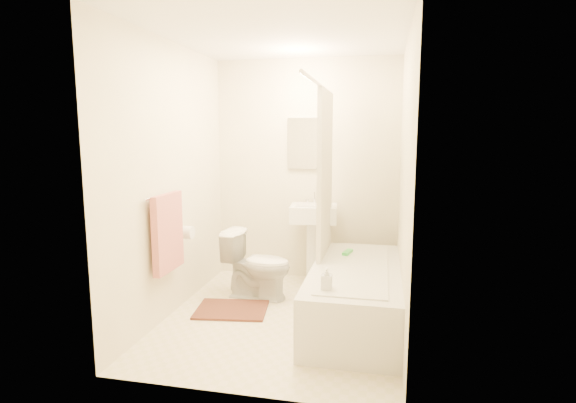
% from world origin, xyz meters
% --- Properties ---
extents(floor, '(2.40, 2.40, 0.00)m').
position_xyz_m(floor, '(0.00, 0.00, 0.00)').
color(floor, beige).
rests_on(floor, ground).
extents(ceiling, '(2.40, 2.40, 0.00)m').
position_xyz_m(ceiling, '(0.00, 0.00, 2.40)').
color(ceiling, white).
rests_on(ceiling, ground).
extents(wall_back, '(2.00, 0.02, 2.40)m').
position_xyz_m(wall_back, '(0.00, 1.20, 1.20)').
color(wall_back, beige).
rests_on(wall_back, ground).
extents(wall_left, '(0.02, 2.40, 2.40)m').
position_xyz_m(wall_left, '(-1.00, 0.00, 1.20)').
color(wall_left, beige).
rests_on(wall_left, ground).
extents(wall_right, '(0.02, 2.40, 2.40)m').
position_xyz_m(wall_right, '(1.00, 0.00, 1.20)').
color(wall_right, beige).
rests_on(wall_right, ground).
extents(mirror, '(0.40, 0.03, 0.55)m').
position_xyz_m(mirror, '(0.00, 1.18, 1.50)').
color(mirror, white).
rests_on(mirror, wall_back).
extents(curtain_rod, '(0.03, 1.70, 0.03)m').
position_xyz_m(curtain_rod, '(0.30, 0.10, 2.00)').
color(curtain_rod, silver).
rests_on(curtain_rod, wall_back).
extents(shower_curtain, '(0.04, 0.80, 1.55)m').
position_xyz_m(shower_curtain, '(0.30, 0.50, 1.22)').
color(shower_curtain, silver).
rests_on(shower_curtain, curtain_rod).
extents(towel_bar, '(0.02, 0.60, 0.02)m').
position_xyz_m(towel_bar, '(-0.96, -0.25, 1.10)').
color(towel_bar, silver).
rests_on(towel_bar, wall_left).
extents(towel, '(0.06, 0.45, 0.66)m').
position_xyz_m(towel, '(-0.93, -0.25, 0.78)').
color(towel, '#CC7266').
rests_on(towel, towel_bar).
extents(toilet_paper, '(0.11, 0.12, 0.12)m').
position_xyz_m(toilet_paper, '(-0.93, 0.12, 0.70)').
color(toilet_paper, white).
rests_on(toilet_paper, wall_left).
extents(toilet, '(0.70, 0.43, 0.66)m').
position_xyz_m(toilet, '(-0.35, 0.46, 0.33)').
color(toilet, white).
rests_on(toilet, floor).
extents(sink, '(0.51, 0.43, 0.94)m').
position_xyz_m(sink, '(0.13, 0.95, 0.47)').
color(sink, white).
rests_on(sink, floor).
extents(bathtub, '(0.74, 1.69, 0.48)m').
position_xyz_m(bathtub, '(0.63, 0.07, 0.24)').
color(bathtub, silver).
rests_on(bathtub, floor).
extents(bath_mat, '(0.69, 0.56, 0.02)m').
position_xyz_m(bath_mat, '(-0.49, 0.06, 0.01)').
color(bath_mat, '#502C1C').
rests_on(bath_mat, floor).
extents(soap_bottle, '(0.08, 0.08, 0.17)m').
position_xyz_m(soap_bottle, '(0.45, -0.53, 0.56)').
color(soap_bottle, white).
rests_on(soap_bottle, bathtub).
extents(scrub_brush, '(0.09, 0.19, 0.04)m').
position_xyz_m(scrub_brush, '(0.53, 0.47, 0.50)').
color(scrub_brush, green).
rests_on(scrub_brush, bathtub).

